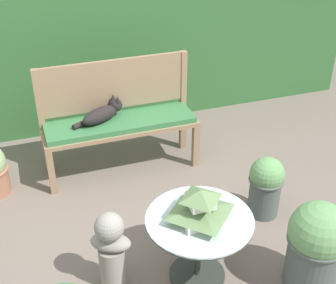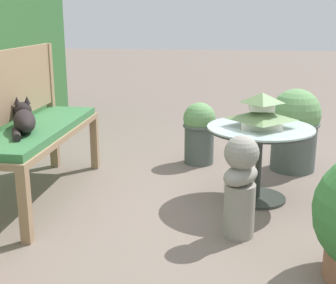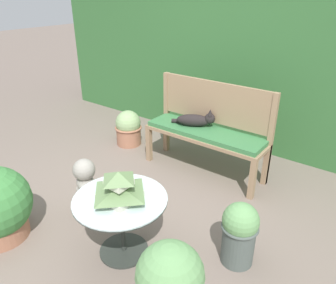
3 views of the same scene
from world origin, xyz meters
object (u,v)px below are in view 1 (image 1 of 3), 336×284
(cat, at_px, (103,113))
(pagoda_birdhouse, at_px, (200,207))
(garden_bust, at_px, (111,248))
(potted_plant_table_near, at_px, (266,185))
(garden_bench, at_px, (121,127))
(patio_table, at_px, (199,231))
(potted_plant_table_far, at_px, (316,245))

(cat, xyz_separation_m, pagoda_birdhouse, (0.32, -1.59, 0.03))
(pagoda_birdhouse, xyz_separation_m, garden_bust, (-0.60, 0.14, -0.31))
(cat, relative_size, potted_plant_table_near, 0.92)
(garden_bench, height_order, garden_bust, garden_bust)
(garden_bench, bearing_deg, pagoda_birdhouse, -83.81)
(cat, bearing_deg, garden_bench, -42.29)
(cat, relative_size, patio_table, 0.68)
(potted_plant_table_far, bearing_deg, cat, 118.80)
(potted_plant_table_near, relative_size, potted_plant_table_far, 0.79)
(patio_table, relative_size, pagoda_birdhouse, 2.03)
(pagoda_birdhouse, distance_m, potted_plant_table_near, 1.00)
(patio_table, bearing_deg, cat, 101.42)
(patio_table, relative_size, garden_bust, 1.20)
(patio_table, distance_m, potted_plant_table_far, 0.81)
(garden_bench, relative_size, potted_plant_table_near, 2.64)
(garden_bust, xyz_separation_m, potted_plant_table_far, (1.33, -0.47, 0.03))
(garden_bench, xyz_separation_m, cat, (-0.15, 0.04, 0.15))
(patio_table, xyz_separation_m, potted_plant_table_near, (0.81, 0.48, -0.13))
(patio_table, height_order, potted_plant_table_near, potted_plant_table_near)
(cat, bearing_deg, pagoda_birdhouse, -105.78)
(garden_bust, bearing_deg, pagoda_birdhouse, 16.83)
(potted_plant_table_near, distance_m, potted_plant_table_far, 0.82)
(pagoda_birdhouse, distance_m, potted_plant_table_far, 0.85)
(potted_plant_table_near, bearing_deg, patio_table, -149.07)
(patio_table, height_order, garden_bust, garden_bust)
(cat, relative_size, garden_bust, 0.81)
(pagoda_birdhouse, bearing_deg, patio_table, -63.43)
(pagoda_birdhouse, relative_size, garden_bust, 0.59)
(cat, height_order, patio_table, cat)
(potted_plant_table_near, bearing_deg, cat, 135.59)
(patio_table, distance_m, pagoda_birdhouse, 0.22)
(potted_plant_table_far, bearing_deg, pagoda_birdhouse, 155.74)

